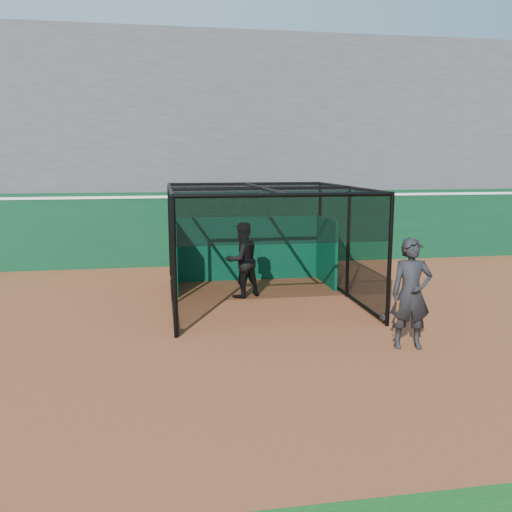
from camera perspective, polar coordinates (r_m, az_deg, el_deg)
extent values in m
plane|color=brown|center=(10.66, -0.36, -9.37)|extent=(120.00, 120.00, 0.00)
cube|color=#0A391F|center=(18.63, -4.69, 2.94)|extent=(50.00, 0.45, 2.50)
cube|color=white|center=(18.53, -4.74, 6.32)|extent=(50.00, 0.50, 0.08)
cube|color=#4C4C4F|center=(22.35, -5.71, 10.85)|extent=(50.00, 7.85, 7.75)
cube|color=#4C4C4F|center=(26.21, -6.49, 20.55)|extent=(50.00, 0.30, 1.20)
cube|color=#085233|center=(16.16, -0.93, 0.81)|extent=(4.41, 0.10, 1.90)
cylinder|color=black|center=(11.38, -8.42, -7.63)|extent=(0.08, 0.22, 0.22)
cylinder|color=black|center=(12.32, 13.26, -6.40)|extent=(0.08, 0.22, 0.22)
cylinder|color=black|center=(16.05, -8.89, -2.43)|extent=(0.08, 0.22, 0.22)
cylinder|color=black|center=(16.73, 6.81, -1.86)|extent=(0.08, 0.22, 0.22)
imported|color=black|center=(14.11, -1.48, -0.41)|extent=(1.18, 1.08, 1.97)
imported|color=black|center=(10.65, 16.00, -3.84)|extent=(0.84, 0.62, 2.12)
cylinder|color=#593819|center=(10.72, 14.54, -6.50)|extent=(0.14, 0.32, 0.82)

